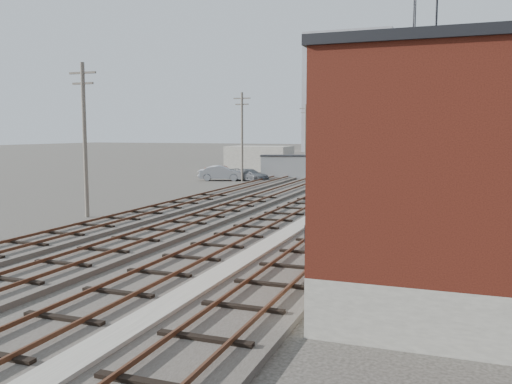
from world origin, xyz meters
The scene contains 23 objects.
ground centered at (0.00, 60.00, 0.00)m, with size 320.00×320.00×0.00m, color #282621.
track_right centered at (2.50, 39.00, 0.11)m, with size 3.20×90.00×0.39m.
track_mid_right centered at (-1.50, 39.00, 0.11)m, with size 3.20×90.00×0.39m.
track_mid_left centered at (-5.50, 39.00, 0.11)m, with size 3.20×90.00×0.39m.
track_left centered at (-9.50, 39.00, 0.11)m, with size 3.20×90.00×0.39m.
platform_curb centered at (0.50, 14.00, 0.13)m, with size 0.90×28.00×0.26m, color gray.
brick_building centered at (7.50, 12.00, 3.63)m, with size 6.54×12.20×7.22m.
lattice_tower centered at (5.50, 35.00, 7.50)m, with size 1.60×1.60×15.00m.
utility_pole_left_a centered at (-12.50, 20.00, 4.80)m, with size 1.80×0.24×9.00m.
utility_pole_left_b centered at (-12.50, 45.00, 4.80)m, with size 1.80×0.24×9.00m.
utility_pole_left_c centered at (-12.50, 70.00, 4.80)m, with size 1.80×0.24×9.00m.
utility_pole_right_a centered at (6.50, 28.00, 4.80)m, with size 1.80×0.24×9.00m.
utility_pole_right_b centered at (6.50, 58.00, 4.80)m, with size 1.80×0.24×9.00m.
apartment_left centered at (-18.00, 135.00, 15.00)m, with size 22.00×14.00×30.00m, color gray.
apartment_right centered at (8.00, 150.00, 13.00)m, with size 16.00×12.00×26.00m, color gray.
shed_left centered at (-16.00, 60.00, 1.60)m, with size 8.00×5.00×3.20m, color gray.
shed_right centered at (9.00, 70.00, 2.00)m, with size 6.00×6.00×4.00m, color gray.
signal_mast centered at (3.70, 10.38, 2.46)m, with size 0.40×0.41×4.16m.
switch_stand centered at (-3.15, 40.23, 0.67)m, with size 0.39×0.39×1.42m.
site_trailer centered at (-9.13, 50.07, 1.28)m, with size 6.53×4.23×2.54m.
car_red centered at (-16.75, 49.54, 0.68)m, with size 1.62×4.02×1.37m, color #9C260E.
car_silver centered at (-14.84, 45.07, 0.77)m, with size 1.63×4.66×1.54m, color #A3A5AA.
car_grey centered at (-11.93, 45.76, 0.62)m, with size 1.73×4.25×1.23m, color slate.
Camera 1 is at (7.77, -6.34, 5.00)m, focal length 38.00 mm.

